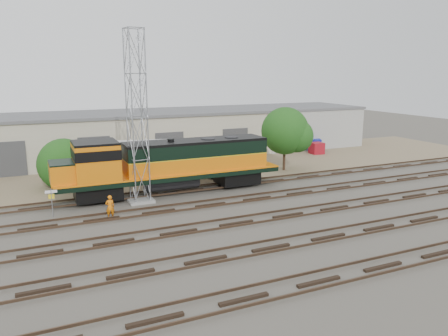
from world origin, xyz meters
name	(u,v)px	position (x,y,z in m)	size (l,w,h in m)	color
ground	(218,211)	(0.00, 0.00, 0.00)	(140.00, 140.00, 0.00)	#47423A
dirt_strip	(160,170)	(0.00, 15.00, 0.01)	(80.00, 16.00, 0.02)	#726047
tracks	(236,223)	(0.00, -3.00, 0.08)	(80.00, 20.40, 0.28)	black
warehouse	(141,134)	(0.04, 22.98, 2.65)	(58.40, 10.40, 5.30)	#BEB79F
locomotive	(168,164)	(-1.89, 6.00, 2.53)	(18.53, 3.25, 4.45)	black
signal_tower	(137,120)	(-4.52, 4.76, 6.31)	(1.91, 1.91, 12.92)	gray
sign_post	(52,198)	(-10.96, 3.64, 1.36)	(0.79, 0.07, 1.94)	gray
worker	(110,207)	(-7.36, 1.66, 0.82)	(0.60, 0.39, 1.64)	orange
semi_trailer	(171,155)	(-0.09, 10.75, 2.29)	(12.04, 4.83, 3.63)	silver
dumpster_blue	(314,145)	(21.04, 17.77, 0.75)	(1.60, 1.50, 1.50)	#151F94
dumpster_red	(317,148)	(20.00, 15.74, 0.70)	(1.50, 1.40, 1.40)	maroon
tree_mid	(67,166)	(-9.20, 11.77, 1.87)	(4.74, 4.51, 4.51)	#382619
tree_east	(288,132)	(11.77, 9.45, 3.93)	(5.00, 4.77, 6.43)	#382619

